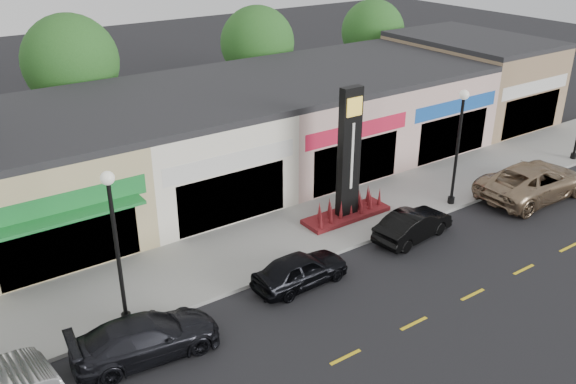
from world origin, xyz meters
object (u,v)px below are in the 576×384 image
at_px(car_black_conv, 413,225).
at_px(car_gold_suv, 533,181).
at_px(car_black_sedan, 300,269).
at_px(lamp_west_near, 115,234).
at_px(car_dark_sedan, 146,337).
at_px(pylon_sign, 348,174).
at_px(lamp_east_near, 459,136).

distance_m(car_black_conv, car_gold_suv, 7.75).
height_order(car_black_sedan, car_gold_suv, car_gold_suv).
height_order(lamp_west_near, car_dark_sedan, lamp_west_near).
distance_m(pylon_sign, car_black_sedan, 5.89).
height_order(car_dark_sedan, car_gold_suv, car_gold_suv).
bearing_deg(lamp_west_near, car_gold_suv, -4.51).
xyz_separation_m(car_dark_sedan, car_black_conv, (12.26, 0.64, -0.03)).
xyz_separation_m(car_black_sedan, car_black_conv, (5.99, 0.14, -0.01)).
xyz_separation_m(pylon_sign, car_dark_sedan, (-11.03, -3.55, -1.60)).
height_order(lamp_east_near, car_gold_suv, lamp_east_near).
relative_size(lamp_east_near, car_black_conv, 1.41).
bearing_deg(car_gold_suv, car_black_sedan, 89.71).
xyz_separation_m(lamp_east_near, car_black_conv, (-3.77, -1.21, -2.84)).
height_order(lamp_west_near, car_gold_suv, lamp_west_near).
xyz_separation_m(lamp_west_near, pylon_sign, (11.00, 1.70, -1.20)).
distance_m(lamp_west_near, pylon_sign, 11.19).
relative_size(lamp_east_near, car_gold_suv, 0.89).
bearing_deg(lamp_east_near, pylon_sign, 161.25).
xyz_separation_m(lamp_east_near, pylon_sign, (-5.00, 1.70, -1.20)).
bearing_deg(car_black_sedan, lamp_west_near, 75.71).
distance_m(lamp_west_near, car_black_conv, 12.61).
distance_m(car_dark_sedan, car_black_conv, 12.28).
relative_size(lamp_east_near, car_black_sedan, 1.44).
height_order(pylon_sign, car_black_sedan, pylon_sign).
bearing_deg(pylon_sign, car_black_conv, -67.14).
bearing_deg(pylon_sign, lamp_east_near, -18.75).
height_order(lamp_west_near, pylon_sign, pylon_sign).
bearing_deg(car_dark_sedan, car_black_conv, -81.09).
height_order(car_dark_sedan, car_black_sedan, car_dark_sedan).
xyz_separation_m(pylon_sign, car_gold_suv, (8.97, -3.27, -1.42)).
height_order(lamp_east_near, car_black_conv, lamp_east_near).
distance_m(car_dark_sedan, car_black_sedan, 6.29).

